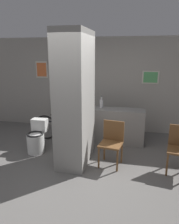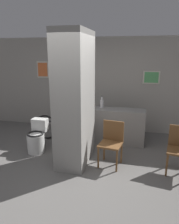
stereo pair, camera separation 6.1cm
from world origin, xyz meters
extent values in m
plane|color=#5B5956|center=(0.00, 0.00, 0.00)|extent=(14.00, 14.00, 0.00)
cube|color=gray|center=(0.00, 2.63, 1.30)|extent=(8.00, 0.06, 2.60)
cube|color=beige|center=(-1.60, 2.58, 1.70)|extent=(0.36, 0.02, 0.48)
cube|color=#D86633|center=(-1.60, 2.57, 1.70)|extent=(0.30, 0.01, 0.39)
cube|color=beige|center=(1.50, 2.58, 1.55)|extent=(0.44, 0.02, 0.34)
cube|color=#4C9959|center=(1.50, 2.57, 1.55)|extent=(0.36, 0.01, 0.28)
cube|color=gray|center=(0.00, 0.56, 1.30)|extent=(0.56, 1.13, 2.60)
cylinder|color=#593319|center=(-0.29, 0.34, 1.55)|extent=(0.03, 0.40, 0.40)
cylinder|color=red|center=(-0.31, 0.34, 1.55)|extent=(0.01, 0.07, 0.07)
cube|color=gray|center=(0.66, 1.67, 0.43)|extent=(1.48, 0.44, 0.86)
cylinder|color=white|center=(-0.98, 0.70, 0.21)|extent=(0.39, 0.39, 0.43)
torus|color=black|center=(-0.98, 0.70, 0.44)|extent=(0.37, 0.37, 0.04)
cube|color=white|center=(-0.98, 0.96, 0.57)|extent=(0.35, 0.20, 0.29)
cylinder|color=brown|center=(0.52, 0.33, 0.22)|extent=(0.04, 0.04, 0.43)
cylinder|color=brown|center=(0.89, 0.28, 0.22)|extent=(0.04, 0.04, 0.43)
cylinder|color=brown|center=(0.58, 0.70, 0.22)|extent=(0.04, 0.04, 0.43)
cylinder|color=brown|center=(0.94, 0.64, 0.22)|extent=(0.04, 0.04, 0.43)
cube|color=brown|center=(0.73, 0.49, 0.45)|extent=(0.48, 0.48, 0.04)
cube|color=brown|center=(0.76, 0.68, 0.67)|extent=(0.42, 0.09, 0.41)
cylinder|color=brown|center=(1.79, 0.34, 0.22)|extent=(0.04, 0.04, 0.43)
cylinder|color=brown|center=(1.85, 0.70, 0.22)|extent=(0.04, 0.04, 0.43)
cube|color=brown|center=(2.00, 0.49, 0.45)|extent=(0.48, 0.48, 0.04)
torus|color=black|center=(-1.09, 1.49, 0.32)|extent=(0.64, 0.04, 0.64)
torus|color=black|center=(-0.08, 1.49, 0.32)|extent=(0.64, 0.04, 0.64)
cylinder|color=black|center=(-0.58, 1.49, 0.49)|extent=(0.93, 0.04, 0.04)
cylinder|color=black|center=(-0.84, 1.49, 0.49)|extent=(0.03, 0.03, 0.33)
cylinder|color=black|center=(-0.13, 1.49, 0.49)|extent=(0.03, 0.03, 0.30)
cube|color=black|center=(-0.84, 1.49, 0.68)|extent=(0.16, 0.06, 0.04)
cylinder|color=#262626|center=(-0.13, 1.49, 0.64)|extent=(0.03, 0.42, 0.03)
cylinder|color=silver|center=(0.33, 1.75, 0.96)|extent=(0.09, 0.09, 0.19)
cylinder|color=silver|center=(0.33, 1.75, 1.10)|extent=(0.04, 0.04, 0.08)
sphere|color=#333333|center=(0.33, 1.75, 1.15)|extent=(0.04, 0.04, 0.04)
camera|label=1|loc=(1.19, -3.46, 2.20)|focal=35.00mm
camera|label=2|loc=(1.25, -3.45, 2.20)|focal=35.00mm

